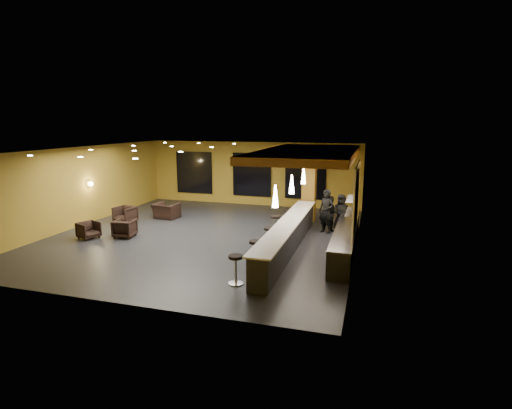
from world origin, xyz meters
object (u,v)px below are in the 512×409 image
(bar_stool_1, at_px, (255,250))
(bar_stool_2, at_px, (269,235))
(staff_c, at_px, (341,213))
(armchair_c, at_px, (125,215))
(staff_b, at_px, (331,214))
(armchair_b, at_px, (125,228))
(column, at_px, (309,184))
(armchair_d, at_px, (166,211))
(pendant_1, at_px, (292,184))
(bar_stool_4, at_px, (288,216))
(armchair_a, at_px, (89,230))
(bar_stool_0, at_px, (236,266))
(prep_counter, at_px, (345,239))
(staff_a, at_px, (326,211))
(bar_counter, at_px, (288,237))
(pendant_2, at_px, (304,176))
(pendant_0, at_px, (275,196))
(bar_stool_3, at_px, (275,223))

(bar_stool_1, xyz_separation_m, bar_stool_2, (0.02, 1.71, 0.00))
(bar_stool_2, bearing_deg, staff_c, 56.24)
(armchair_c, distance_m, bar_stool_1, 8.20)
(staff_b, distance_m, armchair_b, 8.49)
(bar_stool_1, height_order, bar_stool_2, bar_stool_2)
(column, height_order, armchair_d, column)
(pendant_1, xyz_separation_m, armchair_c, (-8.03, 1.32, -1.96))
(column, bearing_deg, bar_stool_4, -120.64)
(armchair_a, relative_size, bar_stool_0, 0.86)
(armchair_a, relative_size, armchair_c, 0.87)
(armchair_c, height_order, bar_stool_4, armchair_c)
(pendant_1, bearing_deg, staff_c, 59.97)
(prep_counter, xyz_separation_m, staff_b, (-0.78, 2.42, 0.34))
(staff_a, distance_m, bar_stool_4, 1.92)
(staff_a, bearing_deg, column, 143.23)
(bar_counter, height_order, staff_b, staff_b)
(bar_counter, distance_m, pendant_2, 3.52)
(staff_b, distance_m, bar_stool_0, 6.68)
(staff_a, distance_m, bar_stool_2, 3.35)
(pendant_0, xyz_separation_m, staff_a, (1.03, 4.74, -1.43))
(bar_counter, relative_size, pendant_0, 11.43)
(bar_stool_3, bearing_deg, armchair_a, -159.68)
(pendant_2, height_order, bar_stool_4, pendant_2)
(column, relative_size, bar_stool_2, 4.21)
(bar_counter, xyz_separation_m, staff_b, (1.22, 2.92, 0.27))
(pendant_2, bearing_deg, bar_counter, -90.00)
(staff_c, xyz_separation_m, armchair_b, (-8.27, -3.47, -0.43))
(bar_stool_1, bearing_deg, bar_stool_3, 93.65)
(column, height_order, armchair_b, column)
(staff_c, bearing_deg, staff_b, -151.01)
(staff_c, bearing_deg, bar_stool_1, -127.53)
(pendant_1, xyz_separation_m, armchair_a, (-7.95, -1.27, -2.02))
(bar_stool_2, bearing_deg, staff_a, 59.33)
(prep_counter, bearing_deg, bar_stool_0, -125.22)
(prep_counter, relative_size, pendant_2, 8.57)
(bar_counter, height_order, bar_stool_1, bar_counter)
(pendant_1, relative_size, bar_stool_0, 0.82)
(armchair_a, bearing_deg, pendant_2, -44.21)
(armchair_d, relative_size, bar_stool_1, 1.36)
(bar_stool_1, height_order, bar_stool_3, bar_stool_1)
(staff_a, height_order, staff_b, staff_a)
(armchair_b, xyz_separation_m, bar_stool_4, (5.94, 3.57, 0.12))
(armchair_a, distance_m, bar_stool_4, 8.32)
(pendant_2, relative_size, staff_c, 0.44)
(bar_counter, height_order, staff_a, staff_a)
(staff_c, distance_m, armchair_c, 9.75)
(pendant_2, distance_m, staff_a, 1.79)
(prep_counter, xyz_separation_m, bar_stool_1, (-2.69, -2.33, 0.10))
(pendant_0, distance_m, bar_stool_3, 4.35)
(prep_counter, height_order, pendant_2, pendant_2)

